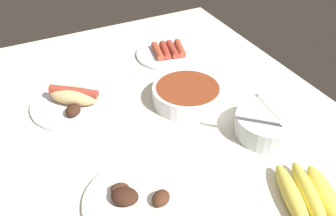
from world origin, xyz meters
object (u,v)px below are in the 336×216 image
object	(u,v)px
plate_sausages	(169,53)
bowl_chili	(187,94)
plate_hotdog_assembled	(75,101)
plate_grilled_meat	(137,200)
bowl_coleslaw	(269,124)
banana_bunch	(309,195)

from	to	relation	value
plate_sausages	bowl_chili	bearing A→B (deg)	-15.58
bowl_chili	plate_sausages	bearing A→B (deg)	164.42
plate_sausages	plate_hotdog_assembled	bearing A→B (deg)	-68.84
plate_grilled_meat	bowl_coleslaw	xyz separation A→B (cm)	(-5.70, 36.27, 2.01)
plate_sausages	plate_grilled_meat	bearing A→B (deg)	-32.70
plate_sausages	banana_bunch	distance (cm)	64.85
bowl_coleslaw	banana_bunch	xyz separation A→B (cm)	(20.46, -5.94, -1.15)
plate_hotdog_assembled	plate_sausages	distance (cm)	36.38
bowl_chili	banana_bunch	distance (cm)	40.57
plate_hotdog_assembled	bowl_coleslaw	distance (cm)	49.24
banana_bunch	plate_hotdog_assembled	bearing A→B (deg)	-148.16
plate_grilled_meat	plate_sausages	xyz separation A→B (cm)	(-50.07, 32.15, 0.08)
plate_hotdog_assembled	bowl_coleslaw	size ratio (longest dim) A/B	1.46
plate_grilled_meat	plate_sausages	distance (cm)	59.50
plate_hotdog_assembled	banana_bunch	xyz separation A→B (cm)	(51.70, 32.10, -0.07)
bowl_coleslaw	plate_sausages	world-z (taller)	bowl_coleslaw
bowl_coleslaw	banana_bunch	size ratio (longest dim) A/B	0.83
bowl_chili	bowl_coleslaw	xyz separation A→B (cm)	(19.79, 10.97, 0.31)
plate_grilled_meat	bowl_chili	xyz separation A→B (cm)	(-25.49, 25.30, 1.70)
plate_hotdog_assembled	bowl_chili	distance (cm)	29.40
plate_grilled_meat	banana_bunch	xyz separation A→B (cm)	(14.75, 30.33, 0.86)
bowl_chili	plate_sausages	size ratio (longest dim) A/B	0.91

